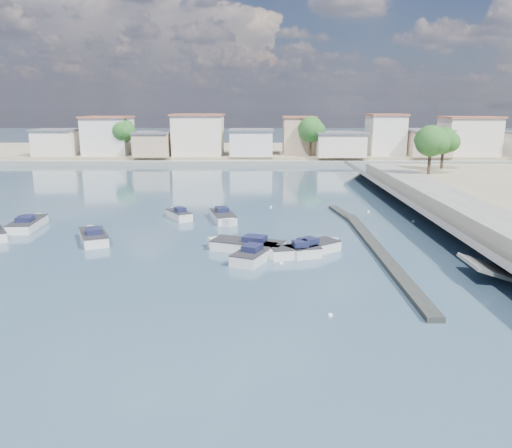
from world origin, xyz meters
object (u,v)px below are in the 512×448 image
at_px(motorboat_c, 244,246).
at_px(motorboat_e, 29,224).
at_px(motorboat_f, 178,215).
at_px(motorboat_a, 93,237).
at_px(motorboat_h, 315,248).
at_px(motorboat_g, 223,217).
at_px(motorboat_d, 293,253).
at_px(motorboat_b, 256,254).

xyz_separation_m(motorboat_c, motorboat_e, (-20.76, 7.63, -0.00)).
xyz_separation_m(motorboat_e, motorboat_f, (13.63, 3.99, -0.00)).
xyz_separation_m(motorboat_a, motorboat_h, (18.63, -3.37, -0.00)).
bearing_deg(motorboat_h, motorboat_a, 169.75).
height_order(motorboat_c, motorboat_g, same).
bearing_deg(motorboat_h, motorboat_d, -143.24).
relative_size(motorboat_a, motorboat_h, 1.13).
bearing_deg(motorboat_g, motorboat_h, -54.17).
distance_m(motorboat_d, motorboat_h, 2.28).
xyz_separation_m(motorboat_d, motorboat_h, (1.82, 1.36, 0.00)).
relative_size(motorboat_c, motorboat_g, 1.12).
relative_size(motorboat_c, motorboat_d, 1.47).
height_order(motorboat_g, motorboat_h, same).
xyz_separation_m(motorboat_b, motorboat_h, (4.59, 1.67, 0.00)).
height_order(motorboat_e, motorboat_g, same).
bearing_deg(motorboat_c, motorboat_e, 159.83).
relative_size(motorboat_a, motorboat_f, 1.37).
xyz_separation_m(motorboat_b, motorboat_f, (-8.11, 13.85, 0.00)).
distance_m(motorboat_f, motorboat_g, 4.86).
height_order(motorboat_d, motorboat_e, same).
bearing_deg(motorboat_g, motorboat_a, -144.25).
bearing_deg(motorboat_a, motorboat_g, 35.75).
distance_m(motorboat_c, motorboat_h, 5.60).
relative_size(motorboat_b, motorboat_f, 1.33).
xyz_separation_m(motorboat_a, motorboat_c, (13.07, -2.81, 0.00)).
bearing_deg(motorboat_h, motorboat_f, 136.18).
bearing_deg(motorboat_h, motorboat_g, 125.83).
height_order(motorboat_a, motorboat_b, same).
distance_m(motorboat_e, motorboat_f, 14.21).
relative_size(motorboat_c, motorboat_f, 1.61).
xyz_separation_m(motorboat_f, motorboat_g, (4.72, -1.14, 0.00)).
bearing_deg(motorboat_d, motorboat_h, 36.76).
xyz_separation_m(motorboat_b, motorboat_c, (-0.98, 2.23, 0.00)).
xyz_separation_m(motorboat_c, motorboat_g, (-2.41, 10.48, 0.00)).
distance_m(motorboat_e, motorboat_h, 27.57).
xyz_separation_m(motorboat_c, motorboat_h, (5.57, -0.56, -0.00)).
height_order(motorboat_c, motorboat_h, same).
relative_size(motorboat_a, motorboat_d, 1.25).
bearing_deg(motorboat_b, motorboat_c, 113.71).
relative_size(motorboat_b, motorboat_d, 1.22).
bearing_deg(motorboat_e, motorboat_d, -21.30).
distance_m(motorboat_f, motorboat_h, 17.59).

